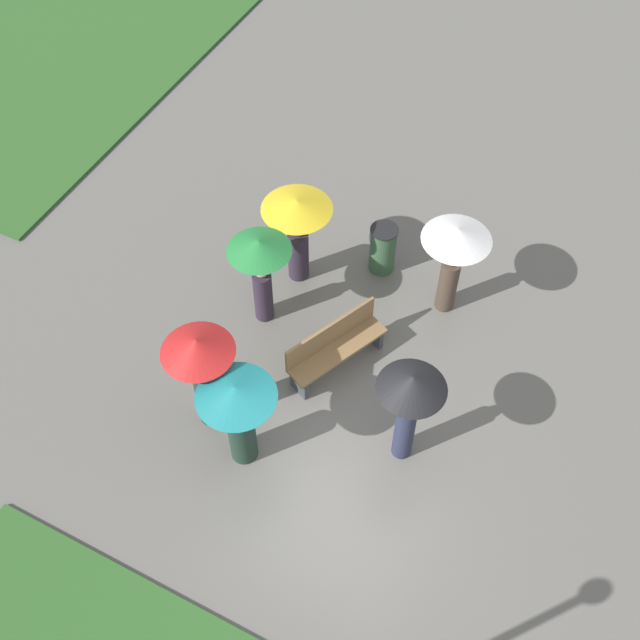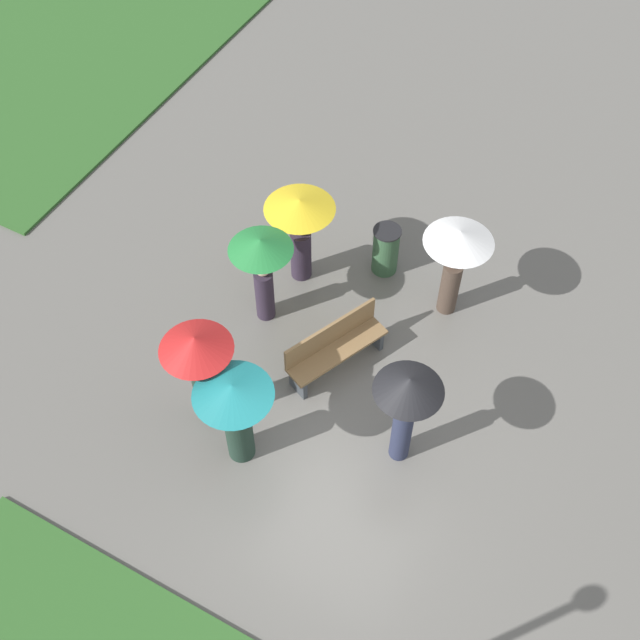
% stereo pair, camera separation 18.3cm
% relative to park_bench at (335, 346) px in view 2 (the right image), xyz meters
% --- Properties ---
extents(ground_plane, '(90.00, 90.00, 0.00)m').
position_rel_park_bench_xyz_m(ground_plane, '(-1.52, -0.98, -0.47)').
color(ground_plane, '#66635E').
extents(lawn_patch_far, '(10.24, 8.91, 0.06)m').
position_rel_park_bench_xyz_m(lawn_patch_far, '(4.94, 10.71, -0.44)').
color(lawn_patch_far, '#2D5B26').
rests_on(lawn_patch_far, ground_plane).
extents(park_bench, '(1.75, 1.10, 0.90)m').
position_rel_park_bench_xyz_m(park_bench, '(0.00, 0.00, 0.00)').
color(park_bench, brown).
rests_on(park_bench, ground_plane).
extents(trash_bin, '(0.48, 0.48, 0.95)m').
position_rel_park_bench_xyz_m(trash_bin, '(2.21, 0.17, 0.01)').
color(trash_bin, '#335638').
rests_on(trash_bin, ground_plane).
extents(crowd_person_yellow, '(1.16, 1.16, 1.77)m').
position_rel_park_bench_xyz_m(crowd_person_yellow, '(1.41, 1.38, 0.81)').
color(crowd_person_yellow, '#2D2333').
rests_on(crowd_person_yellow, ground_plane).
extents(crowd_person_green, '(1.02, 1.02, 1.81)m').
position_rel_park_bench_xyz_m(crowd_person_green, '(0.35, 1.47, 0.85)').
color(crowd_person_green, '#2D2333').
rests_on(crowd_person_green, ground_plane).
extents(crowd_person_red, '(1.04, 1.04, 1.98)m').
position_rel_park_bench_xyz_m(crowd_person_red, '(-1.74, 1.24, 0.98)').
color(crowd_person_red, '#1E3328').
rests_on(crowd_person_red, ground_plane).
extents(crowd_person_black, '(0.96, 0.96, 1.97)m').
position_rel_park_bench_xyz_m(crowd_person_black, '(-0.97, -1.58, 1.01)').
color(crowd_person_black, '#282D47').
rests_on(crowd_person_black, ground_plane).
extents(crowd_person_white, '(1.11, 1.11, 1.84)m').
position_rel_park_bench_xyz_m(crowd_person_white, '(1.90, -1.13, 0.92)').
color(crowd_person_white, '#47382D').
rests_on(crowd_person_white, ground_plane).
extents(crowd_person_teal, '(1.12, 1.12, 1.78)m').
position_rel_park_bench_xyz_m(crowd_person_teal, '(-2.05, 0.47, 0.77)').
color(crowd_person_teal, '#1E3328').
rests_on(crowd_person_teal, ground_plane).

